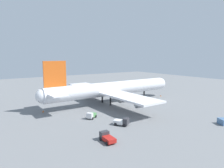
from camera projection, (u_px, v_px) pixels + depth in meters
ground_plane at (112, 103)px, 91.21m from camera, size 263.46×263.46×0.00m
cargo_airplane at (111, 89)px, 90.10m from camera, size 65.86×57.63×19.01m
catering_truck at (91, 115)px, 68.82m from camera, size 4.39×3.87×2.16m
pushback_tractor at (122, 122)px, 61.95m from camera, size 4.25×5.00×2.35m
maintenance_van at (107, 137)px, 50.26m from camera, size 2.87×4.94×2.17m
cargo_container_fore at (223, 122)px, 62.75m from camera, size 3.29×3.76×1.75m
safety_cone_nose at (161, 96)px, 106.43m from camera, size 0.53×0.53×0.76m
safety_cone_tail at (43, 111)px, 76.33m from camera, size 0.57×0.57×0.81m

